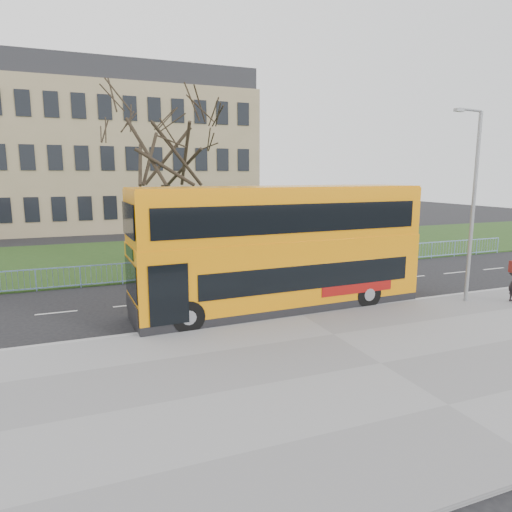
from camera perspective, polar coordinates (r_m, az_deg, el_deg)
The scene contains 9 objects.
ground at distance 19.65m, azimuth 3.41°, elevation -6.25°, with size 120.00×120.00×0.00m, color black.
pavement at distance 14.15m, azimuth 15.29°, elevation -13.01°, with size 80.00×10.50×0.12m, color slate.
kerb at distance 18.29m, azimuth 5.47°, elevation -7.30°, with size 80.00×0.20×0.14m, color #98989B.
grass_verge at distance 32.84m, azimuth -7.14°, elevation 0.43°, with size 80.00×15.40×0.08m, color #1E3B15.
guard_railing at distance 25.48m, azimuth -2.83°, elevation -1.16°, with size 40.00×0.12×1.10m, color #7FA3E2, non-canonical shape.
bare_tree at distance 27.53m, azimuth -11.29°, elevation 10.65°, with size 8.11×8.11×11.59m, color black, non-canonical shape.
civic_building at distance 52.18m, azimuth -18.60°, elevation 11.23°, with size 30.00×15.00×14.00m, color #8D7E59.
yellow_bus at distance 18.60m, azimuth 3.08°, elevation 1.31°, with size 12.06×3.30×5.01m.
street_lamp at distance 21.25m, azimuth 25.42°, elevation 6.39°, with size 1.69×0.41×8.01m.
Camera 1 is at (-7.98, -17.08, 5.54)m, focal length 32.00 mm.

